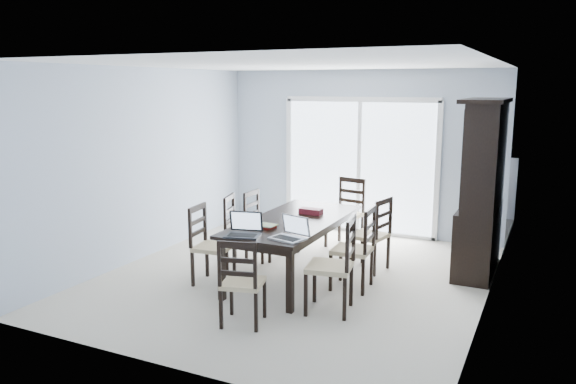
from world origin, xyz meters
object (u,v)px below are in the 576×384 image
object	(u,v)px
chair_end_near	(240,274)
laptop_dark	(243,231)
chair_right_mid	(360,240)
cell_phone	(252,234)
dining_table	(294,225)
chair_left_near	(206,236)
chair_end_far	(348,205)
laptop_silver	(287,234)
game_box	(311,211)
china_hutch	(482,190)
hot_tub	(361,191)
chair_left_far	(258,217)
chair_right_far	(376,227)
chair_right_near	(339,254)

from	to	relation	value
chair_end_near	laptop_dark	world-z (taller)	chair_end_near
chair_right_mid	laptop_dark	world-z (taller)	chair_right_mid
cell_phone	dining_table	bearing A→B (deg)	73.50
chair_left_near	chair_right_mid	xyz separation A→B (m)	(1.75, 0.58, 0.02)
chair_left_near	chair_end_near	xyz separation A→B (m)	(1.02, -0.94, -0.03)
chair_end_far	laptop_silver	size ratio (longest dim) A/B	2.87
chair_end_far	game_box	distance (m)	1.35
laptop_silver	chair_end_near	bearing A→B (deg)	-91.69
cell_phone	china_hutch	bearing A→B (deg)	35.93
game_box	hot_tub	distance (m)	3.10
chair_left_far	chair_left_near	bearing A→B (deg)	-2.63
laptop_silver	hot_tub	bearing A→B (deg)	111.82
chair_left_near	chair_right_far	distance (m)	2.15
china_hutch	chair_right_near	size ratio (longest dim) A/B	1.84
china_hutch	chair_left_far	world-z (taller)	china_hutch
chair_right_far	game_box	distance (m)	0.85
chair_left_near	hot_tub	world-z (taller)	chair_left_near
chair_right_mid	hot_tub	bearing A→B (deg)	15.34
china_hutch	laptop_dark	distance (m)	3.12
chair_end_far	cell_phone	size ratio (longest dim) A/B	11.89
china_hutch	chair_right_far	distance (m)	1.41
dining_table	chair_end_far	size ratio (longest dim) A/B	1.89
cell_phone	laptop_dark	bearing A→B (deg)	-121.16
chair_left_near	chair_end_near	distance (m)	1.39
chair_right_far	chair_end_far	bearing A→B (deg)	47.09
china_hutch	dining_table	bearing A→B (deg)	-148.29
china_hutch	cell_phone	bearing A→B (deg)	-135.67
dining_table	china_hutch	bearing A→B (deg)	31.71
dining_table	hot_tub	distance (m)	3.43
chair_left_near	chair_end_near	bearing A→B (deg)	41.08
laptop_dark	chair_right_near	bearing A→B (deg)	-3.90
dining_table	laptop_silver	distance (m)	0.93
laptop_dark	cell_phone	size ratio (longest dim) A/B	4.33
chair_end_far	cell_phone	world-z (taller)	chair_end_far
chair_left_near	laptop_dark	world-z (taller)	chair_left_near
chair_right_mid	chair_end_near	world-z (taller)	chair_right_mid
dining_table	chair_left_far	size ratio (longest dim) A/B	2.06
chair_right_near	chair_right_mid	bearing A→B (deg)	-8.49
chair_right_mid	hot_tub	world-z (taller)	chair_right_mid
chair_right_near	chair_right_far	bearing A→B (deg)	-8.03
chair_right_far	chair_end_near	xyz separation A→B (m)	(-0.69, -2.22, -0.04)
chair_left_near	cell_phone	distance (m)	0.83
dining_table	cell_phone	size ratio (longest dim) A/B	22.52
laptop_silver	cell_phone	xyz separation A→B (m)	(-0.44, 0.02, -0.05)
china_hutch	game_box	xyz separation A→B (m)	(-1.95, -0.90, -0.29)
cell_phone	hot_tub	world-z (taller)	hot_tub
chair_right_mid	laptop_silver	size ratio (longest dim) A/B	2.81
chair_left_near	chair_end_far	bearing A→B (deg)	150.04
chair_left_far	chair_right_near	bearing A→B (deg)	52.12
cell_phone	chair_right_mid	bearing A→B (deg)	31.83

